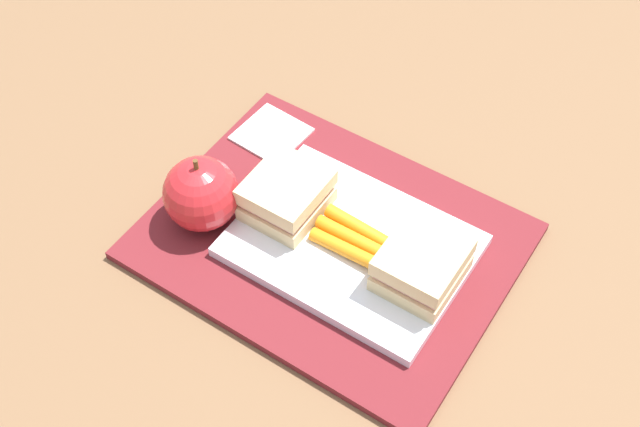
# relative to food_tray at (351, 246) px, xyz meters

# --- Properties ---
(ground_plane) EXTENTS (2.40, 2.40, 0.00)m
(ground_plane) POSITION_rel_food_tray_xyz_m (0.03, 0.00, -0.02)
(ground_plane) COLOR brown
(lunchbag_mat) EXTENTS (0.36, 0.28, 0.01)m
(lunchbag_mat) POSITION_rel_food_tray_xyz_m (0.03, 0.00, -0.01)
(lunchbag_mat) COLOR maroon
(lunchbag_mat) RESTS_ON ground_plane
(food_tray) EXTENTS (0.23, 0.17, 0.01)m
(food_tray) POSITION_rel_food_tray_xyz_m (0.00, 0.00, 0.00)
(food_tray) COLOR white
(food_tray) RESTS_ON lunchbag_mat
(sandwich_half_left) EXTENTS (0.07, 0.08, 0.04)m
(sandwich_half_left) POSITION_rel_food_tray_xyz_m (-0.08, 0.00, 0.03)
(sandwich_half_left) COLOR #DBC189
(sandwich_half_left) RESTS_ON food_tray
(sandwich_half_right) EXTENTS (0.07, 0.08, 0.04)m
(sandwich_half_right) POSITION_rel_food_tray_xyz_m (0.08, 0.00, 0.03)
(sandwich_half_right) COLOR #DBC189
(sandwich_half_right) RESTS_ON food_tray
(carrot_sticks_bundle) EXTENTS (0.08, 0.04, 0.02)m
(carrot_sticks_bundle) POSITION_rel_food_tray_xyz_m (0.00, -0.00, 0.01)
(carrot_sticks_bundle) COLOR orange
(carrot_sticks_bundle) RESTS_ON food_tray
(apple) EXTENTS (0.08, 0.08, 0.09)m
(apple) POSITION_rel_food_tray_xyz_m (0.15, 0.05, 0.03)
(apple) COLOR red
(apple) RESTS_ON lunchbag_mat
(paper_napkin) EXTENTS (0.07, 0.07, 0.00)m
(paper_napkin) POSITION_rel_food_tray_xyz_m (0.16, -0.09, -0.00)
(paper_napkin) COLOR white
(paper_napkin) RESTS_ON lunchbag_mat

